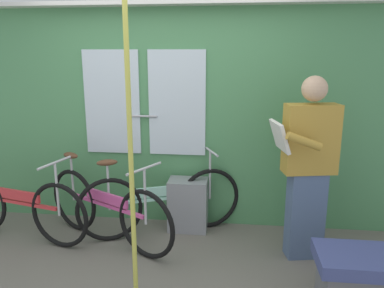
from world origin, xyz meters
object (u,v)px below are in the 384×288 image
(trash_bin_by_wall, at_px, (188,205))
(bench_seat_corner, at_px, (364,280))
(bicycle_near_door, at_px, (107,208))
(bicycle_by_pole, at_px, (161,202))
(passenger_reading_newspaper, at_px, (308,165))
(handrail_pole, at_px, (131,156))
(bicycle_leaning_behind, at_px, (18,205))

(trash_bin_by_wall, relative_size, bench_seat_corner, 0.79)
(bicycle_near_door, bearing_deg, bicycle_by_pole, 53.53)
(passenger_reading_newspaper, height_order, handrail_pole, handrail_pole)
(bicycle_leaning_behind, height_order, bicycle_by_pole, bicycle_by_pole)
(bicycle_near_door, xyz_separation_m, bicycle_leaning_behind, (-0.92, -0.03, -0.00))
(bicycle_by_pole, bearing_deg, passenger_reading_newspaper, -34.43)
(bicycle_leaning_behind, distance_m, bench_seat_corner, 3.21)
(trash_bin_by_wall, xyz_separation_m, handrail_pole, (-0.24, -1.26, 0.87))
(bicycle_near_door, relative_size, bicycle_by_pole, 0.94)
(bicycle_near_door, height_order, bench_seat_corner, bicycle_near_door)
(bicycle_leaning_behind, xyz_separation_m, bicycle_by_pole, (1.41, 0.26, 0.00))
(bicycle_near_door, relative_size, bicycle_leaning_behind, 0.92)
(passenger_reading_newspaper, bearing_deg, trash_bin_by_wall, -31.86)
(passenger_reading_newspaper, xyz_separation_m, bench_seat_corner, (0.32, -0.74, -0.64))
(bicycle_by_pole, bearing_deg, trash_bin_by_wall, 5.78)
(passenger_reading_newspaper, bearing_deg, bench_seat_corner, 101.83)
(trash_bin_by_wall, distance_m, handrail_pole, 1.55)
(bicycle_leaning_behind, distance_m, bicycle_by_pole, 1.43)
(handrail_pole, bearing_deg, bicycle_leaning_behind, 149.27)
(bicycle_near_door, distance_m, trash_bin_by_wall, 0.86)
(bicycle_leaning_behind, distance_m, passenger_reading_newspaper, 2.85)
(trash_bin_by_wall, bearing_deg, handrail_pole, -100.82)
(bicycle_near_door, distance_m, bicycle_by_pole, 0.55)
(bicycle_near_door, bearing_deg, bench_seat_corner, 8.75)
(bench_seat_corner, bearing_deg, trash_bin_by_wall, 141.03)
(bicycle_near_door, bearing_deg, handrail_pole, -30.98)
(handrail_pole, bearing_deg, bench_seat_corner, 3.20)
(bicycle_by_pole, relative_size, trash_bin_by_wall, 2.88)
(bicycle_near_door, distance_m, bench_seat_corner, 2.34)
(passenger_reading_newspaper, relative_size, trash_bin_by_wall, 3.01)
(bicycle_near_door, height_order, bicycle_by_pole, same)
(bench_seat_corner, bearing_deg, passenger_reading_newspaper, 113.05)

